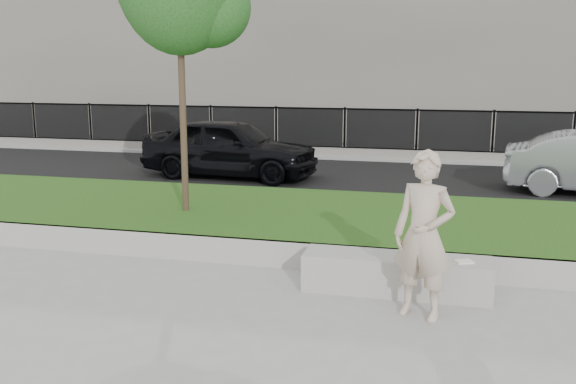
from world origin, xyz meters
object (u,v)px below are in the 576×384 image
(stone_bench, at_px, (396,274))
(man, at_px, (424,235))
(book, at_px, (464,262))
(car_dark, at_px, (230,147))

(stone_bench, distance_m, man, 1.11)
(stone_bench, xyz_separation_m, book, (0.84, -0.07, 0.26))
(car_dark, bearing_deg, stone_bench, -142.19)
(car_dark, bearing_deg, book, -138.17)
(stone_bench, relative_size, man, 1.22)
(stone_bench, height_order, car_dark, car_dark)
(stone_bench, distance_m, book, 0.88)
(man, height_order, car_dark, man)
(book, bearing_deg, car_dark, 103.19)
(book, xyz_separation_m, car_dark, (-5.72, 7.57, 0.31))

